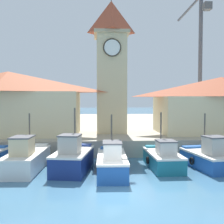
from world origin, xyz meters
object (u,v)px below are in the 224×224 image
Objects in this scene: fishing_boat_left_outer at (27,158)px; fishing_boat_mid_left at (112,162)px; clock_tower at (111,63)px; fishing_boat_mid_right at (209,157)px; fishing_boat_left_inner at (73,158)px; warehouse_right at (221,104)px; warehouse_left at (8,103)px; port_crane_near at (200,72)px; fishing_boat_center at (163,158)px.

fishing_boat_left_outer is 5.53m from fishing_boat_mid_left.
fishing_boat_mid_right is at bearing -55.99° from clock_tower.
fishing_boat_left_inner is 16.47m from warehouse_right.
fishing_boat_mid_left is 12.83m from warehouse_left.
fishing_boat_left_inner is at bearing -128.80° from port_crane_near.
fishing_boat_left_outer is 8.89m from fishing_boat_center.
clock_tower is 17.09m from port_crane_near.
clock_tower is at bearing 72.19° from fishing_boat_left_inner.
fishing_boat_mid_right is at bearing -119.85° from warehouse_right.
fishing_boat_left_inner is 0.24× the size of port_crane_near.
clock_tower is 1.14× the size of warehouse_right.
fishing_boat_mid_right is 0.24× the size of port_crane_near.
fishing_boat_center is at bearing -134.10° from warehouse_right.
fishing_boat_mid_left is at bearing -43.44° from warehouse_left.
fishing_boat_left_outer is 3.01m from fishing_boat_left_inner.
fishing_boat_left_outer is at bearing -64.45° from warehouse_left.
warehouse_right is at bearing 25.92° from fishing_boat_left_outer.
fishing_boat_mid_left is 0.35× the size of clock_tower.
warehouse_left is at bearing 115.55° from fishing_boat_left_outer.
fishing_boat_center is at bearing -71.13° from clock_tower.
fishing_boat_left_outer is 8.91m from warehouse_left.
fishing_boat_mid_right reaches higher than fishing_boat_mid_left.
fishing_boat_left_outer is 0.40× the size of warehouse_left.
fishing_boat_mid_right is (6.52, 0.93, -0.00)m from fishing_boat_mid_left.
warehouse_right is (11.27, 9.20, 3.39)m from fishing_boat_mid_left.
fishing_boat_left_outer is 12.90m from clock_tower.
fishing_boat_mid_right is at bearing -26.01° from warehouse_left.
warehouse_left is (-6.51, 7.80, 3.46)m from fishing_boat_left_inner.
warehouse_right reaches higher than fishing_boat_left_inner.
port_crane_near is at bearing 39.57° from clock_tower.
warehouse_left reaches higher than fishing_boat_mid_left.
warehouse_right is (20.22, 0.73, -0.17)m from warehouse_left.
warehouse_right is (4.75, 8.27, 3.39)m from fishing_boat_mid_right.
fishing_boat_mid_left is 1.17× the size of fishing_boat_center.
warehouse_right is 0.68× the size of port_crane_near.
warehouse_left reaches higher than warehouse_right.
fishing_boat_mid_right is at bearing -109.89° from port_crane_near.
fishing_boat_left_outer is 1.17× the size of fishing_boat_mid_right.
fishing_boat_mid_right is at bearing 1.59° from fishing_boat_left_inner.
warehouse_right is (10.76, -0.64, -4.05)m from clock_tower.
port_crane_near is (13.18, 10.89, 0.32)m from clock_tower.
fishing_boat_mid_left is 6.58m from fishing_boat_mid_right.
fishing_boat_mid_left is 26.02m from port_crane_near.
fishing_boat_center is 11.84m from clock_tower.
fishing_boat_left_outer reaches higher than fishing_boat_mid_right.
port_crane_near is at bearing 45.79° from fishing_boat_left_outer.
fishing_boat_mid_left is 14.94m from warehouse_right.
fishing_boat_left_inner reaches higher than fishing_boat_mid_right.
port_crane_near is at bearing 70.11° from fishing_boat_mid_right.
fishing_boat_mid_right is 0.31× the size of clock_tower.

